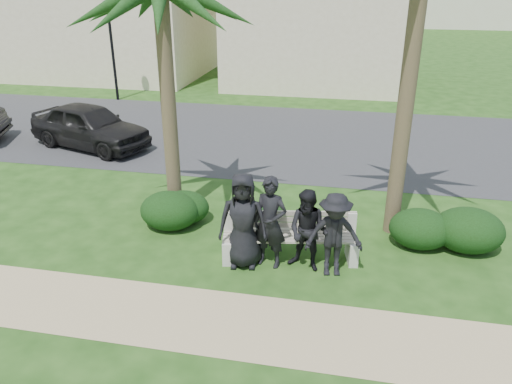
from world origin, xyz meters
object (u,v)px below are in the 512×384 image
man_d (334,235)px  man_a (243,221)px  man_b (270,223)px  car_a (90,126)px  man_c (308,231)px  park_bench (290,240)px  street_lamp (110,29)px

man_d → man_a: bearing=170.2°
man_b → car_a: man_b is taller
man_b → man_c: 0.71m
man_d → car_a: size_ratio=0.39×
car_a → man_a: bearing=-115.0°
man_c → car_a: 9.39m
man_a → man_b: man_a is taller
park_bench → street_lamp: bearing=118.1°
man_b → man_d: (1.17, -0.09, -0.08)m
street_lamp → park_bench: bearing=-51.8°
park_bench → car_a: bearing=132.2°
park_bench → man_b: size_ratio=1.49×
man_b → man_d: 1.18m
street_lamp → man_a: street_lamp is taller
street_lamp → man_c: 15.44m
man_a → car_a: size_ratio=0.45×
man_b → street_lamp: bearing=138.4°
man_d → car_a: bearing=133.8°
man_b → car_a: (-6.72, 5.75, -0.19)m
street_lamp → man_d: bearing=-50.3°
street_lamp → man_c: street_lamp is taller
man_a → man_b: bearing=2.4°
man_b → man_c: man_b is taller
man_a → man_b: 0.50m
park_bench → man_b: man_b is taller
man_a → man_d: man_a is taller
man_a → man_d: bearing=-8.0°
man_c → man_d: 0.48m
man_d → car_a: man_d is taller
street_lamp → man_b: (8.83, -11.96, -2.06)m
street_lamp → park_bench: street_lamp is taller
car_a → man_d: bearing=-108.4°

